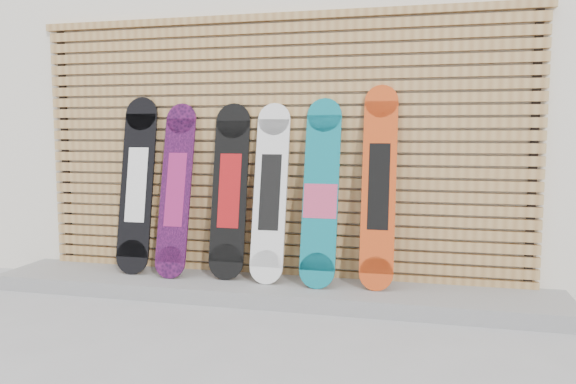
# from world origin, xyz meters

# --- Properties ---
(ground) EXTENTS (80.00, 80.00, 0.00)m
(ground) POSITION_xyz_m (0.00, 0.00, 0.00)
(ground) COLOR #9B9B9E
(ground) RESTS_ON ground
(building) EXTENTS (12.00, 5.00, 3.60)m
(building) POSITION_xyz_m (0.50, 3.50, 1.80)
(building) COLOR silver
(building) RESTS_ON ground
(concrete_step) EXTENTS (4.60, 0.70, 0.12)m
(concrete_step) POSITION_xyz_m (-0.15, 0.68, 0.06)
(concrete_step) COLOR gray
(concrete_step) RESTS_ON ground
(slat_wall) EXTENTS (4.26, 0.08, 2.29)m
(slat_wall) POSITION_xyz_m (-0.15, 0.97, 1.21)
(slat_wall) COLOR #A87C46
(slat_wall) RESTS_ON ground
(snowboard_0) EXTENTS (0.30, 0.31, 1.51)m
(snowboard_0) POSITION_xyz_m (-1.34, 0.79, 0.87)
(snowboard_0) COLOR black
(snowboard_0) RESTS_ON concrete_step
(snowboard_1) EXTENTS (0.27, 0.37, 1.45)m
(snowboard_1) POSITION_xyz_m (-0.97, 0.76, 0.84)
(snowboard_1) COLOR black
(snowboard_1) RESTS_ON concrete_step
(snowboard_2) EXTENTS (0.30, 0.30, 1.45)m
(snowboard_2) POSITION_xyz_m (-0.50, 0.80, 0.84)
(snowboard_2) COLOR black
(snowboard_2) RESTS_ON concrete_step
(snowboard_3) EXTENTS (0.27, 0.34, 1.45)m
(snowboard_3) POSITION_xyz_m (-0.14, 0.77, 0.84)
(snowboard_3) COLOR white
(snowboard_3) RESTS_ON concrete_step
(snowboard_4) EXTENTS (0.28, 0.38, 1.48)m
(snowboard_4) POSITION_xyz_m (0.28, 0.75, 0.85)
(snowboard_4) COLOR #0D707F
(snowboard_4) RESTS_ON concrete_step
(snowboard_5) EXTENTS (0.26, 0.33, 1.58)m
(snowboard_5) POSITION_xyz_m (0.73, 0.78, 0.91)
(snowboard_5) COLOR #CF4416
(snowboard_5) RESTS_ON concrete_step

